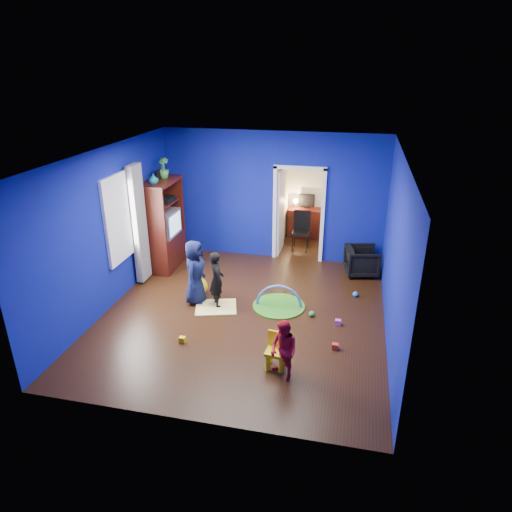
% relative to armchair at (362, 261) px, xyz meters
% --- Properties ---
extents(floor, '(5.00, 5.50, 0.01)m').
position_rel_armchair_xyz_m(floor, '(-2.07, -2.20, -0.31)').
color(floor, black).
rests_on(floor, ground).
extents(ceiling, '(5.00, 5.50, 0.01)m').
position_rel_armchair_xyz_m(ceiling, '(-2.07, -2.20, 2.59)').
color(ceiling, white).
rests_on(ceiling, wall_back).
extents(wall_back, '(5.00, 0.02, 2.90)m').
position_rel_armchair_xyz_m(wall_back, '(-2.07, 0.55, 1.14)').
color(wall_back, navy).
rests_on(wall_back, floor).
extents(wall_front, '(5.00, 0.02, 2.90)m').
position_rel_armchair_xyz_m(wall_front, '(-2.07, -4.95, 1.14)').
color(wall_front, navy).
rests_on(wall_front, floor).
extents(wall_left, '(0.02, 5.50, 2.90)m').
position_rel_armchair_xyz_m(wall_left, '(-4.57, -2.20, 1.14)').
color(wall_left, navy).
rests_on(wall_left, floor).
extents(wall_right, '(0.02, 5.50, 2.90)m').
position_rel_armchair_xyz_m(wall_right, '(0.43, -2.20, 1.14)').
color(wall_right, navy).
rests_on(wall_right, floor).
extents(alcove, '(1.00, 1.75, 2.50)m').
position_rel_armchair_xyz_m(alcove, '(-1.47, 1.42, 0.94)').
color(alcove, silver).
rests_on(alcove, floor).
extents(armchair, '(0.80, 0.78, 0.62)m').
position_rel_armchair_xyz_m(armchair, '(0.00, 0.00, 0.00)').
color(armchair, black).
rests_on(armchair, floor).
extents(child_black, '(0.44, 0.48, 1.10)m').
position_rel_armchair_xyz_m(child_black, '(-2.62, -2.00, 0.24)').
color(child_black, black).
rests_on(child_black, floor).
extents(child_navy, '(0.41, 0.62, 1.24)m').
position_rel_armchair_xyz_m(child_navy, '(-3.07, -1.93, 0.31)').
color(child_navy, '#0E1836').
rests_on(child_navy, floor).
extents(toddler_red, '(0.57, 0.55, 0.92)m').
position_rel_armchair_xyz_m(toddler_red, '(-1.07, -3.81, 0.15)').
color(toddler_red, red).
rests_on(toddler_red, floor).
extents(vase, '(0.26, 0.26, 0.21)m').
position_rel_armchair_xyz_m(vase, '(-4.27, -0.81, 1.76)').
color(vase, '#0B4C5C').
rests_on(vase, tv_armoire).
extents(potted_plant, '(0.25, 0.25, 0.43)m').
position_rel_armchair_xyz_m(potted_plant, '(-4.27, -0.29, 1.86)').
color(potted_plant, green).
rests_on(potted_plant, tv_armoire).
extents(tv_armoire, '(0.58, 1.14, 1.96)m').
position_rel_armchair_xyz_m(tv_armoire, '(-4.27, -0.51, 0.67)').
color(tv_armoire, '#3D100A').
rests_on(tv_armoire, floor).
extents(crt_tv, '(0.46, 0.70, 0.54)m').
position_rel_armchair_xyz_m(crt_tv, '(-4.23, -0.51, 0.71)').
color(crt_tv, silver).
rests_on(crt_tv, tv_armoire).
extents(yellow_blanket, '(0.89, 0.78, 0.03)m').
position_rel_armchair_xyz_m(yellow_blanket, '(-2.62, -2.10, -0.29)').
color(yellow_blanket, '#F2E07A').
rests_on(yellow_blanket, floor).
extents(hopper_ball, '(0.38, 0.38, 0.38)m').
position_rel_armchair_xyz_m(hopper_ball, '(-3.12, -1.68, -0.12)').
color(hopper_ball, yellow).
rests_on(hopper_ball, floor).
extents(kid_chair, '(0.31, 0.31, 0.50)m').
position_rel_armchair_xyz_m(kid_chair, '(-1.22, -3.61, -0.06)').
color(kid_chair, yellow).
rests_on(kid_chair, floor).
extents(play_mat, '(0.98, 0.98, 0.03)m').
position_rel_armchair_xyz_m(play_mat, '(-1.49, -1.79, -0.30)').
color(play_mat, '#409622').
rests_on(play_mat, floor).
extents(toy_arch, '(0.88, 0.10, 0.87)m').
position_rel_armchair_xyz_m(toy_arch, '(-1.49, -1.79, -0.29)').
color(toy_arch, '#3F8CD8').
rests_on(toy_arch, floor).
extents(window_left, '(0.03, 0.95, 1.55)m').
position_rel_armchair_xyz_m(window_left, '(-4.55, -1.85, 1.24)').
color(window_left, white).
rests_on(window_left, wall_left).
extents(curtain, '(0.14, 0.42, 2.40)m').
position_rel_armchair_xyz_m(curtain, '(-4.44, -1.30, 0.94)').
color(curtain, slate).
rests_on(curtain, floor).
extents(doorway, '(1.16, 0.10, 2.10)m').
position_rel_armchair_xyz_m(doorway, '(-1.47, 0.55, 0.74)').
color(doorway, white).
rests_on(doorway, floor).
extents(study_desk, '(0.88, 0.44, 0.75)m').
position_rel_armchair_xyz_m(study_desk, '(-1.47, 2.06, 0.07)').
color(study_desk, '#3D140A').
rests_on(study_desk, floor).
extents(desk_monitor, '(0.40, 0.05, 0.32)m').
position_rel_armchair_xyz_m(desk_monitor, '(-1.47, 2.18, 0.64)').
color(desk_monitor, black).
rests_on(desk_monitor, study_desk).
extents(desk_lamp, '(0.14, 0.14, 0.14)m').
position_rel_armchair_xyz_m(desk_lamp, '(-1.75, 2.12, 0.62)').
color(desk_lamp, '#FFD88C').
rests_on(desk_lamp, study_desk).
extents(folding_chair, '(0.40, 0.40, 0.92)m').
position_rel_armchair_xyz_m(folding_chair, '(-1.47, 1.10, 0.15)').
color(folding_chair, black).
rests_on(folding_chair, floor).
extents(book_shelf, '(0.88, 0.24, 0.04)m').
position_rel_armchair_xyz_m(book_shelf, '(-1.47, 2.17, 1.71)').
color(book_shelf, white).
rests_on(book_shelf, study_desk).
extents(toy_0, '(0.10, 0.08, 0.10)m').
position_rel_armchair_xyz_m(toy_0, '(-0.37, -2.95, -0.26)').
color(toy_0, red).
rests_on(toy_0, floor).
extents(toy_1, '(0.11, 0.11, 0.11)m').
position_rel_armchair_xyz_m(toy_1, '(-0.09, -1.07, -0.25)').
color(toy_1, blue).
rests_on(toy_1, floor).
extents(toy_2, '(0.10, 0.08, 0.10)m').
position_rel_armchair_xyz_m(toy_2, '(-2.83, -3.30, -0.26)').
color(toy_2, yellow).
rests_on(toy_2, floor).
extents(toy_3, '(0.11, 0.11, 0.11)m').
position_rel_armchair_xyz_m(toy_3, '(-0.84, -2.01, -0.25)').
color(toy_3, green).
rests_on(toy_3, floor).
extents(toy_4, '(0.10, 0.08, 0.10)m').
position_rel_armchair_xyz_m(toy_4, '(-0.37, -2.20, -0.26)').
color(toy_4, '#CC4CBA').
rests_on(toy_4, floor).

